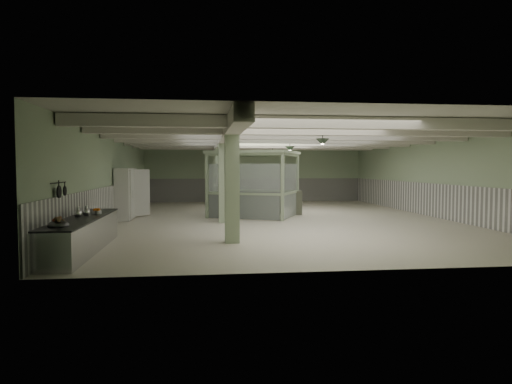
{
  "coord_description": "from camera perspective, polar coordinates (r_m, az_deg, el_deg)",
  "views": [
    {
      "loc": [
        -3.38,
        -19.43,
        2.24
      ],
      "look_at": [
        -1.36,
        -2.37,
        1.3
      ],
      "focal_mm": 32.0,
      "sensor_mm": 36.0,
      "label": 1
    }
  ],
  "objects": [
    {
      "name": "filing_cabinet",
      "position": [
        21.63,
        5.13,
        -1.33
      ],
      "size": [
        0.41,
        0.55,
        1.12
      ],
      "primitive_type": "cube",
      "rotation": [
        0.0,
        0.0,
        0.09
      ],
      "color": "#555849",
      "rests_on": "floor"
    },
    {
      "name": "hook_rail",
      "position": [
        12.36,
        -23.46,
        1.07
      ],
      "size": [
        0.02,
        1.2,
        0.02
      ],
      "primitive_type": "cylinder",
      "rotation": [
        1.57,
        0.0,
        0.0
      ],
      "color": "black",
      "rests_on": "wall_left"
    },
    {
      "name": "beam_d",
      "position": [
        19.76,
        3.11,
        6.55
      ],
      "size": [
        13.9,
        0.35,
        0.32
      ],
      "primitive_type": "cube",
      "color": "silver",
      "rests_on": "ceiling"
    },
    {
      "name": "wainscot_right",
      "position": [
        22.07,
        21.24,
        -0.95
      ],
      "size": [
        0.05,
        19.9,
        1.5
      ],
      "primitive_type": "cube",
      "color": "white",
      "rests_on": "floor"
    },
    {
      "name": "beam_a",
      "position": [
        12.46,
        9.11,
        8.53
      ],
      "size": [
        13.9,
        0.35,
        0.32
      ],
      "primitive_type": "cube",
      "color": "silver",
      "rests_on": "ceiling"
    },
    {
      "name": "pitcher_near",
      "position": [
        12.85,
        -21.39,
        -2.41
      ],
      "size": [
        0.23,
        0.26,
        0.29
      ],
      "primitive_type": null,
      "rotation": [
        0.0,
        0.0,
        -0.16
      ],
      "color": "silver",
      "rests_on": "prep_counter"
    },
    {
      "name": "beam_f",
      "position": [
        24.69,
        1.11,
        5.87
      ],
      "size": [
        13.9,
        0.35,
        0.32
      ],
      "primitive_type": "cube",
      "color": "silver",
      "rests_on": "ceiling"
    },
    {
      "name": "pitcher_far",
      "position": [
        13.18,
        -20.45,
        -2.27
      ],
      "size": [
        0.26,
        0.28,
        0.29
      ],
      "primitive_type": null,
      "rotation": [
        0.0,
        0.0,
        0.38
      ],
      "color": "silver",
      "rests_on": "prep_counter"
    },
    {
      "name": "skillet_far",
      "position": [
        12.68,
        -22.79,
        0.13
      ],
      "size": [
        0.03,
        0.24,
        0.24
      ],
      "primitive_type": "cylinder",
      "rotation": [
        0.0,
        1.57,
        0.0
      ],
      "color": "black",
      "rests_on": "hook_rail"
    },
    {
      "name": "pendant_back",
      "position": [
        25.24,
        2.08,
        4.97
      ],
      "size": [
        0.44,
        0.44,
        0.22
      ],
      "primitive_type": "cone",
      "rotation": [
        3.14,
        0.0,
        0.0
      ],
      "color": "#2C3B2D",
      "rests_on": "ceiling"
    },
    {
      "name": "orange_bowl",
      "position": [
        13.77,
        -19.27,
        -2.43
      ],
      "size": [
        0.27,
        0.27,
        0.09
      ],
      "primitive_type": "cylinder",
      "rotation": [
        0.0,
        0.0,
        -0.07
      ],
      "color": "#B2B2B7",
      "rests_on": "prep_counter"
    },
    {
      "name": "prep_counter",
      "position": [
        12.95,
        -20.91,
        -4.97
      ],
      "size": [
        0.91,
        5.24,
        0.91
      ],
      "color": "silver",
      "rests_on": "floor"
    },
    {
      "name": "floor",
      "position": [
        19.85,
        3.08,
        -3.35
      ],
      "size": [
        20.0,
        20.0,
        0.0
      ],
      "primitive_type": "plane",
      "color": "silver",
      "rests_on": "ground"
    },
    {
      "name": "column_b",
      "position": [
        18.46,
        -4.04,
        1.76
      ],
      "size": [
        0.42,
        0.42,
        3.6
      ],
      "primitive_type": "cube",
      "color": "#A8BE99",
      "rests_on": "floor"
    },
    {
      "name": "column_d",
      "position": [
        27.45,
        -4.94,
        2.2
      ],
      "size": [
        0.42,
        0.42,
        3.6
      ],
      "primitive_type": "cube",
      "color": "#A8BE99",
      "rests_on": "floor"
    },
    {
      "name": "skillet_near",
      "position": [
        12.22,
        -23.4,
        0.02
      ],
      "size": [
        0.04,
        0.31,
        0.31
      ],
      "primitive_type": "cylinder",
      "rotation": [
        0.0,
        1.57,
        0.0
      ],
      "color": "black",
      "rests_on": "hook_rail"
    },
    {
      "name": "beam_c",
      "position": [
        17.31,
        4.54,
        7.03
      ],
      "size": [
        13.9,
        0.35,
        0.32
      ],
      "primitive_type": "cube",
      "color": "silver",
      "rests_on": "ceiling"
    },
    {
      "name": "veg_colander",
      "position": [
        11.12,
        -23.47,
        -3.5
      ],
      "size": [
        0.54,
        0.54,
        0.21
      ],
      "primitive_type": null,
      "rotation": [
        0.0,
        0.0,
        0.18
      ],
      "color": "#3A3B3F",
      "rests_on": "prep_counter"
    },
    {
      "name": "wainscot_back",
      "position": [
        29.64,
        -0.21,
        0.25
      ],
      "size": [
        13.9,
        0.05,
        1.5
      ],
      "primitive_type": "cube",
      "color": "white",
      "rests_on": "floor"
    },
    {
      "name": "wall_back",
      "position": [
        29.63,
        -0.22,
        2.28
      ],
      "size": [
        14.0,
        0.02,
        3.6
      ],
      "primitive_type": "cube",
      "color": "#9AB28E",
      "rests_on": "floor"
    },
    {
      "name": "beam_e",
      "position": [
        22.22,
        2.0,
        6.17
      ],
      "size": [
        13.9,
        0.35,
        0.32
      ],
      "primitive_type": "cube",
      "color": "silver",
      "rests_on": "ceiling"
    },
    {
      "name": "wall_front",
      "position": [
        10.03,
        12.94,
        0.54
      ],
      "size": [
        14.0,
        0.02,
        3.6
      ],
      "primitive_type": "cube",
      "color": "#9AB28E",
      "rests_on": "floor"
    },
    {
      "name": "ceiling",
      "position": [
        19.77,
        3.11,
        7.07
      ],
      "size": [
        14.0,
        20.0,
        0.02
      ],
      "primitive_type": "cube",
      "color": "beige",
      "rests_on": "wall_back"
    },
    {
      "name": "wainscot_left",
      "position": [
        19.82,
        -17.21,
        -1.32
      ],
      "size": [
        0.05,
        19.9,
        1.5
      ],
      "primitive_type": "cube",
      "color": "white",
      "rests_on": "floor"
    },
    {
      "name": "beam_g",
      "position": [
        27.17,
        0.38,
        5.62
      ],
      "size": [
        13.9,
        0.35,
        0.32
      ],
      "primitive_type": "cube",
      "color": "silver",
      "rests_on": "ceiling"
    },
    {
      "name": "pendant_mid",
      "position": [
        20.32,
        4.26,
        5.41
      ],
      "size": [
        0.44,
        0.44,
        0.22
      ],
      "primitive_type": "cone",
      "rotation": [
        3.14,
        0.0,
        0.0
      ],
      "color": "#2C3B2D",
      "rests_on": "ceiling"
    },
    {
      "name": "walkin_cooler",
      "position": [
        20.51,
        -15.86,
        -0.2
      ],
      "size": [
        1.06,
        2.38,
        2.18
      ],
      "color": "silver",
      "rests_on": "floor"
    },
    {
      "name": "guard_booth",
      "position": [
        20.72,
        -0.26,
        2.35
      ],
      "size": [
        4.6,
        4.32,
        2.96
      ],
      "rotation": [
        0.0,
        0.0,
        -0.43
      ],
      "color": "#9EB28E",
      "rests_on": "floor"
    },
    {
      "name": "wall_left",
      "position": [
        19.77,
        -17.33,
        1.71
      ],
      "size": [
        0.02,
        20.0,
        3.6
      ],
      "primitive_type": "cube",
      "color": "#9AB28E",
      "rests_on": "floor"
    },
    {
      "name": "beam_b",
      "position": [
        14.87,
        6.45,
        7.67
      ],
      "size": [
        13.9,
        0.35,
        0.32
      ],
      "primitive_type": "cube",
      "color": "silver",
      "rests_on": "ceiling"
    },
    {
      "name": "girder",
      "position": [
        19.48,
        -4.2,
        6.48
      ],
      "size": [
        0.45,
        19.9,
        0.4
      ],
      "primitive_type": "cube",
      "color": "silver",
      "rests_on": "ceiling"
    },
    {
      "name": "pendant_front",
      "position": [
        14.97,
        8.32,
        6.2
      ],
      "size": [
        0.44,
        0.44,
        0.22
      ],
      "primitive_type": "cone",
      "rotation": [
        3.14,
        0.0,
        0.0
      ],
      "color": "#2C3B2D",
      "rests_on": "ceiling"
    },
    {
      "name": "column_a",
      "position": [
        13.47,
        -3.02,
        1.26
      ],
      "size": [
        0.42,
        0.42,
        3.6
      ],
      "primitive_type": "cube",
      "color": "#A8BE99",
      "rests_on": "floor"
    },
    {
      "name": "column_c",
      "position": [
        23.45,
        -4.62,
        2.05
      ],
      "size": [
        0.42,
        0.42,
        3.6
      ],
      "primitive_type": "cube",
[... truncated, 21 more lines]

